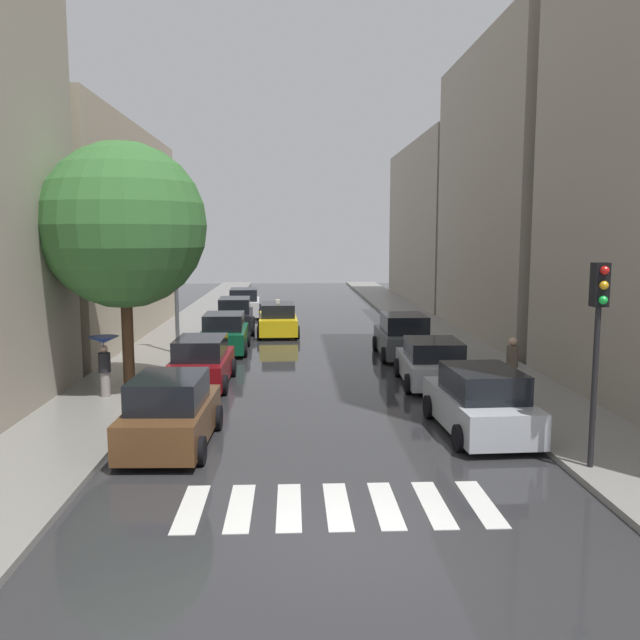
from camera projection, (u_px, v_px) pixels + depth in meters
ground_plane at (308, 332)px, 34.42m from camera, size 28.00×72.00×0.04m
sidewalk_left at (182, 331)px, 34.13m from camera, size 3.00×72.00×0.15m
sidewalk_right at (431, 330)px, 34.69m from camera, size 3.00×72.00×0.15m
crosswalk_stripes at (337, 506)px, 12.24m from camera, size 5.85×2.20×0.01m
building_left_mid at (79, 234)px, 31.56m from camera, size 6.00×17.62×10.16m
building_right_mid at (531, 193)px, 32.43m from camera, size 6.00×14.45×14.19m
building_right_far at (448, 224)px, 49.72m from camera, size 6.00×19.12×11.78m
parked_car_left_nearest at (171, 414)px, 15.60m from camera, size 2.11×4.07×1.74m
parked_car_left_second at (202, 363)px, 22.01m from camera, size 2.03×4.21×1.65m
parked_car_left_third at (224, 334)px, 28.41m from camera, size 2.13×4.12×1.70m
parked_car_left_fourth at (235, 316)px, 34.27m from camera, size 2.11×4.43×1.82m
parked_car_left_fifth at (244, 304)px, 40.88m from camera, size 2.21×4.31×1.76m
parked_car_right_nearest at (480, 403)px, 16.67m from camera, size 2.23×4.35×1.70m
parked_car_right_second at (432, 363)px, 22.17m from camera, size 2.27×4.10×1.55m
parked_car_right_third at (403, 337)px, 27.31m from camera, size 2.15×4.31×1.79m
taxi_midroad at (278, 320)px, 33.41m from camera, size 2.20×4.51×1.81m
pedestrian_foreground at (512, 364)px, 20.35m from camera, size 0.36×0.36×1.74m
pedestrian_near_tree at (104, 354)px, 19.84m from camera, size 0.91×0.91×1.84m
street_tree_left at (124, 226)px, 20.29m from camera, size 5.12×5.12×7.72m
traffic_light_right_corner at (598, 320)px, 13.49m from camera, size 0.30×0.42×4.30m
lamp_post_left at (176, 262)px, 26.84m from camera, size 0.60×0.28×6.54m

